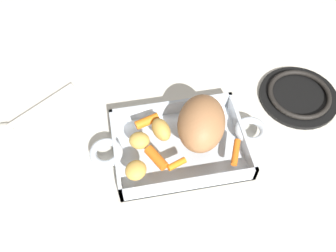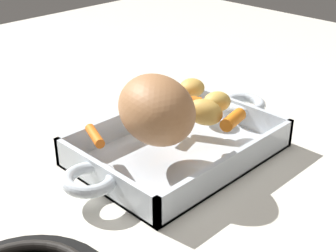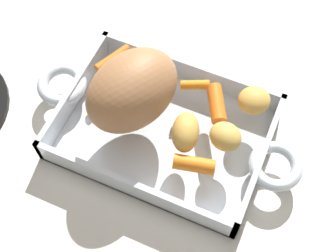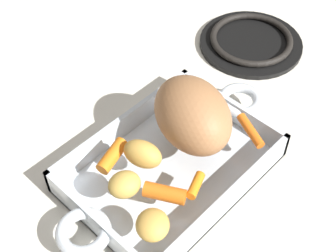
{
  "view_description": "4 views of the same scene",
  "coord_description": "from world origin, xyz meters",
  "px_view_note": "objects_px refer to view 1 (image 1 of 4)",
  "views": [
    {
      "loc": [
        0.11,
        0.47,
        0.8
      ],
      "look_at": [
        0.03,
        -0.01,
        0.09
      ],
      "focal_mm": 40.71,
      "sensor_mm": 36.0,
      "label": 1
    },
    {
      "loc": [
        -0.49,
        -0.46,
        0.39
      ],
      "look_at": [
        -0.02,
        -0.0,
        0.06
      ],
      "focal_mm": 51.23,
      "sensor_mm": 36.0,
      "label": 2
    },
    {
      "loc": [
        0.14,
        -0.3,
        0.64
      ],
      "look_at": [
        0.01,
        -0.02,
        0.07
      ],
      "focal_mm": 49.39,
      "sensor_mm": 36.0,
      "label": 3
    },
    {
      "loc": [
        0.33,
        0.31,
        0.63
      ],
      "look_at": [
        -0.02,
        -0.03,
        0.07
      ],
      "focal_mm": 51.52,
      "sensor_mm": 36.0,
      "label": 4
    }
  ],
  "objects_px": {
    "baby_carrot_northeast": "(156,158)",
    "baby_carrot_center_left": "(177,164)",
    "potato_golden_large": "(139,141)",
    "pork_roast": "(201,122)",
    "serving_spoon": "(18,121)",
    "baby_carrot_long": "(236,152)",
    "potato_near_roast": "(136,170)",
    "roasting_dish": "(180,145)",
    "baby_carrot_southwest": "(147,121)",
    "potato_whole": "(161,130)",
    "stove_burner_rear": "(299,95)"
  },
  "relations": [
    {
      "from": "baby_carrot_northeast",
      "to": "baby_carrot_center_left",
      "type": "bearing_deg",
      "value": 153.62
    },
    {
      "from": "baby_carrot_center_left",
      "to": "potato_golden_large",
      "type": "distance_m",
      "value": 0.1
    },
    {
      "from": "pork_roast",
      "to": "serving_spoon",
      "type": "height_order",
      "value": "pork_roast"
    },
    {
      "from": "baby_carrot_long",
      "to": "potato_golden_large",
      "type": "bearing_deg",
      "value": -16.84
    },
    {
      "from": "baby_carrot_center_left",
      "to": "serving_spoon",
      "type": "relative_size",
      "value": 0.19
    },
    {
      "from": "potato_golden_large",
      "to": "potato_near_roast",
      "type": "relative_size",
      "value": 0.97
    },
    {
      "from": "roasting_dish",
      "to": "baby_carrot_southwest",
      "type": "relative_size",
      "value": 7.43
    },
    {
      "from": "baby_carrot_center_left",
      "to": "potato_whole",
      "type": "distance_m",
      "value": 0.09
    },
    {
      "from": "baby_carrot_long",
      "to": "potato_whole",
      "type": "distance_m",
      "value": 0.18
    },
    {
      "from": "potato_whole",
      "to": "roasting_dish",
      "type": "bearing_deg",
      "value": 156.69
    },
    {
      "from": "baby_carrot_long",
      "to": "baby_carrot_northeast",
      "type": "height_order",
      "value": "baby_carrot_northeast"
    },
    {
      "from": "pork_roast",
      "to": "potato_golden_large",
      "type": "height_order",
      "value": "pork_roast"
    },
    {
      "from": "roasting_dish",
      "to": "serving_spoon",
      "type": "xyz_separation_m",
      "value": [
        0.39,
        -0.15,
        -0.01
      ]
    },
    {
      "from": "baby_carrot_southwest",
      "to": "serving_spoon",
      "type": "relative_size",
      "value": 0.24
    },
    {
      "from": "potato_whole",
      "to": "potato_near_roast",
      "type": "relative_size",
      "value": 1.25
    },
    {
      "from": "baby_carrot_long",
      "to": "serving_spoon",
      "type": "distance_m",
      "value": 0.55
    },
    {
      "from": "stove_burner_rear",
      "to": "serving_spoon",
      "type": "relative_size",
      "value": 0.87
    },
    {
      "from": "baby_carrot_southwest",
      "to": "potato_near_roast",
      "type": "height_order",
      "value": "potato_near_roast"
    },
    {
      "from": "potato_golden_large",
      "to": "stove_burner_rear",
      "type": "distance_m",
      "value": 0.45
    },
    {
      "from": "baby_carrot_northeast",
      "to": "stove_burner_rear",
      "type": "xyz_separation_m",
      "value": [
        -0.41,
        -0.15,
        -0.05
      ]
    },
    {
      "from": "baby_carrot_southwest",
      "to": "roasting_dish",
      "type": "bearing_deg",
      "value": 141.92
    },
    {
      "from": "baby_carrot_long",
      "to": "roasting_dish",
      "type": "bearing_deg",
      "value": -29.07
    },
    {
      "from": "pork_roast",
      "to": "baby_carrot_northeast",
      "type": "relative_size",
      "value": 2.45
    },
    {
      "from": "baby_carrot_northeast",
      "to": "potato_golden_large",
      "type": "height_order",
      "value": "potato_golden_large"
    },
    {
      "from": "baby_carrot_center_left",
      "to": "potato_whole",
      "type": "bearing_deg",
      "value": -77.25
    },
    {
      "from": "stove_burner_rear",
      "to": "serving_spoon",
      "type": "distance_m",
      "value": 0.73
    },
    {
      "from": "roasting_dish",
      "to": "stove_burner_rear",
      "type": "relative_size",
      "value": 2.07
    },
    {
      "from": "baby_carrot_southwest",
      "to": "baby_carrot_long",
      "type": "relative_size",
      "value": 0.9
    },
    {
      "from": "potato_golden_large",
      "to": "stove_burner_rear",
      "type": "height_order",
      "value": "potato_golden_large"
    },
    {
      "from": "stove_burner_rear",
      "to": "potato_whole",
      "type": "bearing_deg",
      "value": 11.92
    },
    {
      "from": "pork_roast",
      "to": "baby_carrot_northeast",
      "type": "distance_m",
      "value": 0.13
    },
    {
      "from": "baby_carrot_long",
      "to": "potato_golden_large",
      "type": "height_order",
      "value": "potato_golden_large"
    },
    {
      "from": "baby_carrot_center_left",
      "to": "potato_golden_large",
      "type": "bearing_deg",
      "value": -43.35
    },
    {
      "from": "pork_roast",
      "to": "baby_carrot_southwest",
      "type": "distance_m",
      "value": 0.13
    },
    {
      "from": "potato_golden_large",
      "to": "roasting_dish",
      "type": "bearing_deg",
      "value": -179.76
    },
    {
      "from": "potato_near_roast",
      "to": "baby_carrot_southwest",
      "type": "bearing_deg",
      "value": -108.8
    },
    {
      "from": "potato_golden_large",
      "to": "potato_whole",
      "type": "distance_m",
      "value": 0.06
    },
    {
      "from": "potato_golden_large",
      "to": "potato_near_roast",
      "type": "xyz_separation_m",
      "value": [
        0.02,
        0.07,
        -0.0
      ]
    },
    {
      "from": "baby_carrot_southwest",
      "to": "baby_carrot_center_left",
      "type": "bearing_deg",
      "value": 111.06
    },
    {
      "from": "baby_carrot_center_left",
      "to": "serving_spoon",
      "type": "height_order",
      "value": "baby_carrot_center_left"
    },
    {
      "from": "potato_golden_large",
      "to": "potato_whole",
      "type": "relative_size",
      "value": 0.78
    },
    {
      "from": "baby_carrot_northeast",
      "to": "potato_near_roast",
      "type": "bearing_deg",
      "value": 26.82
    },
    {
      "from": "potato_golden_large",
      "to": "stove_burner_rear",
      "type": "xyz_separation_m",
      "value": [
        -0.44,
        -0.1,
        -0.05
      ]
    },
    {
      "from": "serving_spoon",
      "to": "potato_near_roast",
      "type": "bearing_deg",
      "value": 106.93
    },
    {
      "from": "potato_golden_large",
      "to": "baby_carrot_southwest",
      "type": "bearing_deg",
      "value": -114.95
    },
    {
      "from": "baby_carrot_southwest",
      "to": "baby_carrot_long",
      "type": "bearing_deg",
      "value": 147.32
    },
    {
      "from": "baby_carrot_center_left",
      "to": "potato_whole",
      "type": "height_order",
      "value": "potato_whole"
    },
    {
      "from": "baby_carrot_long",
      "to": "baby_carrot_southwest",
      "type": "bearing_deg",
      "value": -32.68
    },
    {
      "from": "roasting_dish",
      "to": "potato_near_roast",
      "type": "height_order",
      "value": "potato_near_roast"
    },
    {
      "from": "baby_carrot_center_left",
      "to": "serving_spoon",
      "type": "distance_m",
      "value": 0.43
    }
  ]
}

